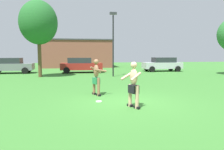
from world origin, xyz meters
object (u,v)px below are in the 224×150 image
(lamp_post, at_px, (113,37))
(car_gray_far_end, at_px, (11,65))
(car_silver_near_post, at_px, (162,64))
(tree_near_building, at_px, (38,23))
(player_near, at_px, (96,76))
(frisbee, at_px, (99,101))
(player_in_black, at_px, (133,84))
(car_red_mid_lot, at_px, (81,65))

(lamp_post, bearing_deg, car_gray_far_end, 154.80)
(car_silver_near_post, distance_m, tree_near_building, 13.90)
(car_silver_near_post, xyz_separation_m, car_gray_far_end, (-16.32, 0.03, 0.00))
(car_gray_far_end, height_order, lamp_post, lamp_post)
(player_near, distance_m, frisbee, 1.66)
(car_silver_near_post, xyz_separation_m, lamp_post, (-6.49, -4.59, 2.59))
(player_in_black, distance_m, car_red_mid_lot, 15.13)
(car_gray_far_end, xyz_separation_m, tree_near_building, (3.56, -4.07, 3.76))
(car_silver_near_post, bearing_deg, car_red_mid_lot, -177.83)
(player_near, height_order, tree_near_building, tree_near_building)
(player_in_black, bearing_deg, car_gray_far_end, 119.58)
(frisbee, relative_size, car_red_mid_lot, 0.06)
(frisbee, distance_m, car_gray_far_end, 16.16)
(player_near, xyz_separation_m, frisbee, (-0.03, -1.39, -0.90))
(player_near, bearing_deg, lamp_post, 74.97)
(player_in_black, bearing_deg, lamp_post, 84.29)
(car_silver_near_post, bearing_deg, player_near, -124.17)
(frisbee, relative_size, car_silver_near_post, 0.06)
(player_in_black, height_order, car_gray_far_end, player_in_black)
(player_near, bearing_deg, frisbee, -91.17)
(frisbee, xyz_separation_m, tree_near_building, (-4.03, 10.18, 4.57))
(car_gray_far_end, bearing_deg, frisbee, -61.96)
(player_near, distance_m, player_in_black, 2.80)
(car_red_mid_lot, height_order, tree_near_building, tree_near_building)
(player_near, relative_size, tree_near_building, 0.27)
(frisbee, distance_m, car_silver_near_post, 16.70)
(car_silver_near_post, bearing_deg, car_gray_far_end, 179.89)
(player_near, height_order, car_red_mid_lot, player_near)
(car_gray_far_end, bearing_deg, car_silver_near_post, -0.11)
(player_in_black, relative_size, car_silver_near_post, 0.39)
(player_near, bearing_deg, car_red_mid_lot, 92.35)
(car_gray_far_end, distance_m, lamp_post, 11.17)
(car_red_mid_lot, xyz_separation_m, tree_near_building, (-3.54, -3.69, 3.76))
(lamp_post, distance_m, tree_near_building, 6.40)
(tree_near_building, bearing_deg, player_in_black, -65.43)
(car_red_mid_lot, bearing_deg, player_in_black, -83.76)
(tree_near_building, bearing_deg, player_near, -65.23)
(lamp_post, bearing_deg, player_near, -105.03)
(player_in_black, xyz_separation_m, tree_near_building, (-5.19, 11.35, 3.69))
(player_in_black, xyz_separation_m, car_red_mid_lot, (-1.65, 15.04, -0.07))
(player_near, height_order, car_silver_near_post, player_near)
(frisbee, height_order, car_gray_far_end, car_gray_far_end)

